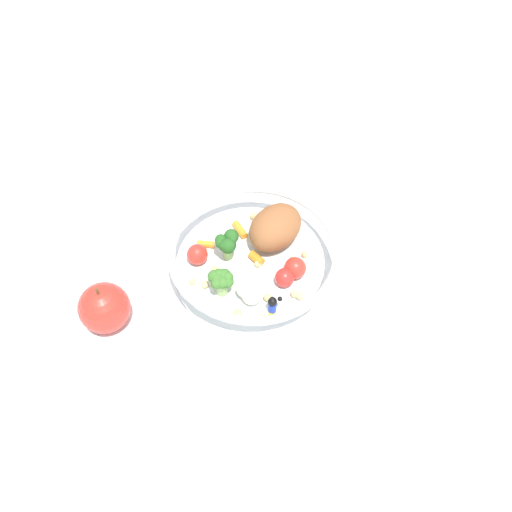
% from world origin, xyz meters
% --- Properties ---
extents(ground_plane, '(2.40, 2.40, 0.00)m').
position_xyz_m(ground_plane, '(0.00, 0.00, 0.00)').
color(ground_plane, white).
extents(food_container, '(0.24, 0.24, 0.07)m').
position_xyz_m(food_container, '(0.01, 0.01, 0.03)').
color(food_container, white).
rests_on(food_container, ground_plane).
extents(loose_apple, '(0.07, 0.07, 0.08)m').
position_xyz_m(loose_apple, '(-0.21, -0.02, 0.03)').
color(loose_apple, red).
rests_on(loose_apple, ground_plane).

